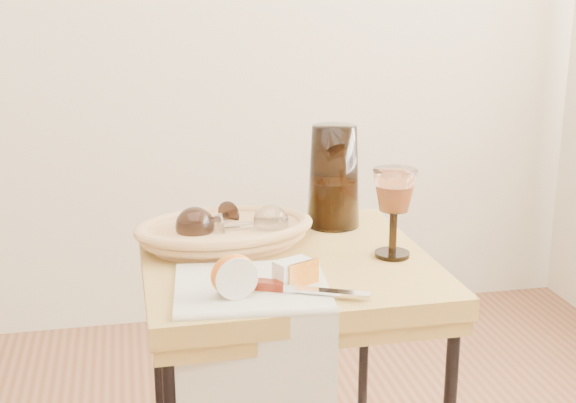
{
  "coord_description": "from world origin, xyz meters",
  "views": [
    {
      "loc": [
        0.09,
        -0.98,
        1.25
      ],
      "look_at": [
        0.39,
        0.43,
        0.84
      ],
      "focal_mm": 48.57,
      "sensor_mm": 36.0,
      "label": 1
    }
  ],
  "objects": [
    {
      "name": "tea_towel",
      "position": [
        0.29,
        0.3,
        0.72
      ],
      "size": [
        0.3,
        0.27,
        0.01
      ],
      "primitive_type": "cube",
      "rotation": [
        0.0,
        0.0,
        -0.1
      ],
      "color": "silver",
      "rests_on": "side_table"
    },
    {
      "name": "bread_basket",
      "position": [
        0.28,
        0.54,
        0.75
      ],
      "size": [
        0.35,
        0.26,
        0.05
      ],
      "primitive_type": null,
      "rotation": [
        0.0,
        0.0,
        0.11
      ],
      "color": "tan",
      "rests_on": "side_table"
    },
    {
      "name": "goblet_lying_a",
      "position": [
        0.25,
        0.56,
        0.77
      ],
      "size": [
        0.15,
        0.15,
        0.08
      ],
      "primitive_type": null,
      "rotation": [
        0.0,
        0.0,
        3.87
      ],
      "color": "#35231B",
      "rests_on": "bread_basket"
    },
    {
      "name": "goblet_lying_b",
      "position": [
        0.33,
        0.52,
        0.77
      ],
      "size": [
        0.13,
        0.08,
        0.08
      ],
      "primitive_type": null,
      "rotation": [
        0.0,
        0.0,
        0.06
      ],
      "color": "white",
      "rests_on": "bread_basket"
    },
    {
      "name": "pitcher",
      "position": [
        0.53,
        0.64,
        0.83
      ],
      "size": [
        0.23,
        0.28,
        0.27
      ],
      "primitive_type": null,
      "rotation": [
        0.0,
        0.0,
        0.35
      ],
      "color": "black",
      "rests_on": "side_table"
    },
    {
      "name": "wine_goblet",
      "position": [
        0.6,
        0.41,
        0.81
      ],
      "size": [
        0.12,
        0.12,
        0.18
      ],
      "primitive_type": null,
      "rotation": [
        0.0,
        0.0,
        0.42
      ],
      "color": "white",
      "rests_on": "side_table"
    },
    {
      "name": "apple_half",
      "position": [
        0.26,
        0.27,
        0.76
      ],
      "size": [
        0.09,
        0.05,
        0.07
      ],
      "primitive_type": "ellipsoid",
      "rotation": [
        0.0,
        0.0,
        0.16
      ],
      "color": "red",
      "rests_on": "tea_towel"
    },
    {
      "name": "apple_wedge",
      "position": [
        0.37,
        0.29,
        0.75
      ],
      "size": [
        0.08,
        0.06,
        0.05
      ],
      "primitive_type": "cube",
      "rotation": [
        0.0,
        0.0,
        0.44
      ],
      "color": "silver",
      "rests_on": "tea_towel"
    },
    {
      "name": "table_knife",
      "position": [
        0.36,
        0.26,
        0.74
      ],
      "size": [
        0.23,
        0.12,
        0.02
      ],
      "primitive_type": null,
      "rotation": [
        0.0,
        0.0,
        -0.43
      ],
      "color": "silver",
      "rests_on": "tea_towel"
    }
  ]
}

